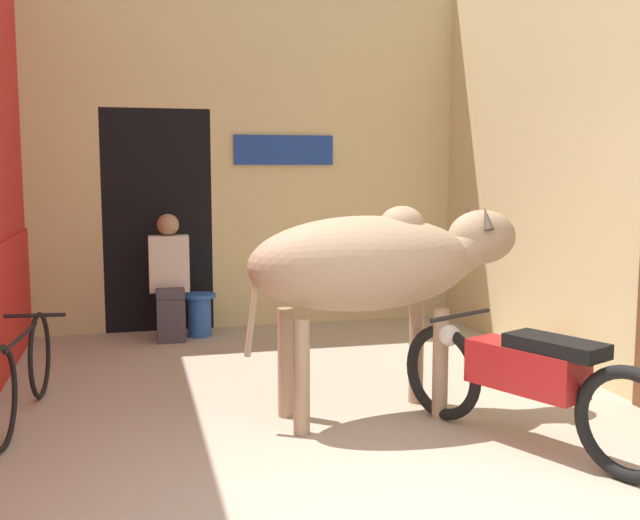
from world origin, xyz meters
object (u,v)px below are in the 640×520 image
at_px(motorcycle_near, 526,378).
at_px(bicycle, 23,373).
at_px(shopkeeper_seated, 169,274).
at_px(bucket, 536,358).
at_px(plastic_stool, 199,314).
at_px(cow, 377,264).

relative_size(motorcycle_near, bicycle, 1.08).
bearing_deg(shopkeeper_seated, motorcycle_near, -60.91).
bearing_deg(motorcycle_near, bucket, 57.42).
distance_m(motorcycle_near, plastic_stool, 4.07).
xyz_separation_m(cow, shopkeeper_seated, (-1.29, 2.79, -0.40)).
height_order(motorcycle_near, bicycle, motorcycle_near).
distance_m(shopkeeper_seated, bucket, 3.67).
xyz_separation_m(motorcycle_near, shopkeeper_seated, (-2.00, 3.60, 0.24)).
xyz_separation_m(plastic_stool, bucket, (2.68, -2.16, -0.11)).
height_order(plastic_stool, bucket, plastic_stool).
relative_size(cow, bicycle, 1.18).
distance_m(cow, plastic_stool, 3.17).
height_order(bicycle, plastic_stool, bicycle).
bearing_deg(motorcycle_near, cow, 131.35).
relative_size(cow, bucket, 7.90).
xyz_separation_m(motorcycle_near, bucket, (0.99, 1.54, -0.32)).
xyz_separation_m(shopkeeper_seated, bucket, (2.99, -2.06, -0.56)).
height_order(cow, motorcycle_near, cow).
relative_size(bicycle, shopkeeper_seated, 1.35).
bearing_deg(plastic_stool, motorcycle_near, -65.33).
bearing_deg(bucket, plastic_stool, 141.22).
bearing_deg(bicycle, plastic_stool, 59.06).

